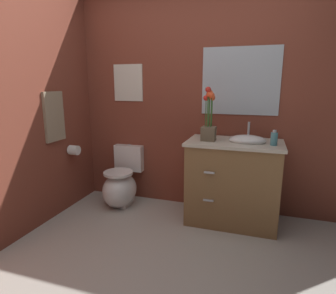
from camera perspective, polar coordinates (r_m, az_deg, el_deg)
name	(u,v)px	position (r m, az deg, el deg)	size (l,w,h in m)	color
ground_plane	(151,283)	(2.31, -3.34, -25.67)	(9.34, 9.34, 0.00)	#B2ADA3
wall_back	(216,100)	(3.20, 9.66, 9.32)	(4.36, 0.05, 2.50)	brown
wall_left	(24,103)	(2.99, -26.95, 7.90)	(0.05, 4.10, 2.50)	brown
toilet	(121,185)	(3.46, -9.35, -7.54)	(0.38, 0.59, 0.69)	white
vanity_cabinet	(233,181)	(3.01, 12.92, -6.72)	(0.94, 0.56, 1.04)	brown
flower_vase	(209,121)	(2.87, 8.24, 5.10)	(0.14, 0.14, 0.53)	brown
soap_bottle	(274,139)	(2.81, 20.54, 1.60)	(0.06, 0.06, 0.14)	teal
wall_poster	(128,83)	(3.48, -8.01, 12.65)	(0.37, 0.01, 0.43)	silver
wall_mirror	(240,81)	(3.14, 14.32, 12.70)	(0.80, 0.01, 0.70)	#B2BCC6
hanging_towel	(54,117)	(3.22, -21.91, 5.69)	(0.03, 0.28, 0.52)	gray
toilet_paper_roll	(74,150)	(3.42, -18.37, -0.60)	(0.11, 0.11, 0.11)	white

